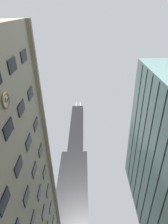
# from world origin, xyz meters

# --- Properties ---
(dark_skyscraper) EXTENTS (27.87, 27.87, 215.65)m
(dark_skyscraper) POSITION_xyz_m (-13.03, 99.68, 65.29)
(dark_skyscraper) COLOR black
(dark_skyscraper) RESTS_ON ground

